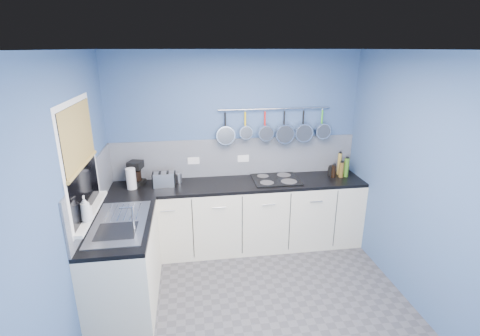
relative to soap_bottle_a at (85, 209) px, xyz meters
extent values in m
cube|color=#47474C|center=(1.53, -0.08, -1.18)|extent=(3.20, 3.00, 0.02)
cube|color=white|center=(1.53, -0.08, 1.34)|extent=(3.20, 3.00, 0.02)
cube|color=#3A5684|center=(1.53, 1.43, 0.08)|extent=(3.20, 0.02, 2.50)
cube|color=#3A5684|center=(1.53, -1.59, 0.08)|extent=(3.20, 0.02, 2.50)
cube|color=#3A5684|center=(-0.08, -0.08, 0.08)|extent=(0.02, 3.00, 2.50)
cube|color=#3A5684|center=(3.14, -0.08, 0.08)|extent=(0.02, 3.00, 2.50)
cube|color=#8D929D|center=(1.53, 1.41, -0.02)|extent=(3.20, 0.02, 0.50)
cube|color=#8D929D|center=(-0.06, 0.52, -0.02)|extent=(0.02, 1.80, 0.50)
cube|color=beige|center=(1.53, 1.12, -0.74)|extent=(3.20, 0.60, 0.86)
cube|color=black|center=(1.53, 1.12, -0.29)|extent=(3.20, 0.60, 0.04)
cube|color=beige|center=(0.23, 0.22, -0.74)|extent=(0.60, 1.20, 0.86)
cube|color=black|center=(0.23, 0.22, -0.29)|extent=(0.60, 1.20, 0.04)
cube|color=white|center=(-0.05, 0.22, 0.38)|extent=(0.01, 1.00, 1.10)
cube|color=black|center=(-0.04, 0.22, 0.38)|extent=(0.01, 0.90, 1.00)
cube|color=olive|center=(-0.03, 0.22, 0.61)|extent=(0.01, 0.90, 0.55)
cube|color=white|center=(-0.02, 0.22, -0.13)|extent=(0.10, 0.98, 0.03)
cube|color=silver|center=(0.23, 0.22, -0.27)|extent=(0.50, 0.95, 0.01)
cube|color=white|center=(0.98, 1.40, -0.04)|extent=(0.15, 0.01, 0.09)
cube|color=white|center=(1.63, 1.40, -0.04)|extent=(0.15, 0.01, 0.09)
cylinder|color=silver|center=(2.03, 1.37, 0.61)|extent=(1.45, 0.02, 0.02)
imported|color=white|center=(0.00, 0.00, 0.00)|extent=(0.11, 0.11, 0.24)
imported|color=white|center=(0.00, 0.04, -0.03)|extent=(0.09, 0.09, 0.17)
cylinder|color=white|center=(0.22, 1.12, -0.14)|extent=(0.12, 0.12, 0.26)
cube|color=silver|center=(0.61, 1.15, -0.19)|extent=(0.27, 0.17, 0.17)
cylinder|color=silver|center=(0.78, 1.25, -0.21)|extent=(0.10, 0.10, 0.12)
cube|color=black|center=(2.02, 1.16, -0.26)|extent=(0.59, 0.52, 0.01)
cylinder|color=brown|center=(2.98, 1.22, -0.18)|extent=(0.06, 0.06, 0.17)
cylinder|color=olive|center=(2.90, 1.24, -0.12)|extent=(0.05, 0.05, 0.29)
cylinder|color=black|center=(2.78, 1.23, -0.21)|extent=(0.07, 0.07, 0.11)
cylinder|color=#3F721E|center=(2.96, 1.14, -0.14)|extent=(0.06, 0.06, 0.25)
cylinder|color=brown|center=(2.89, 1.13, -0.17)|extent=(0.06, 0.06, 0.20)
cylinder|color=black|center=(2.79, 1.13, -0.19)|extent=(0.06, 0.06, 0.17)
camera|label=1|loc=(0.94, -3.00, 1.34)|focal=26.49mm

